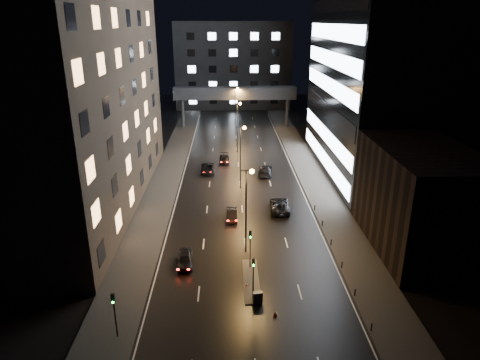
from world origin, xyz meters
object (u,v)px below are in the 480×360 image
at_px(car_away_a, 185,259).
at_px(car_toward_a, 280,205).
at_px(car_toward_b, 265,170).
at_px(car_away_c, 208,169).
at_px(car_away_b, 232,214).
at_px(car_away_d, 224,159).
at_px(utility_cabinet, 258,297).

distance_m(car_away_a, car_toward_a, 18.48).
height_order(car_away_a, car_toward_b, car_toward_b).
distance_m(car_toward_a, car_toward_b, 15.09).
bearing_deg(car_away_c, car_away_b, -79.18).
xyz_separation_m(car_toward_a, car_toward_b, (-0.76, 15.07, 0.02)).
height_order(car_away_d, car_toward_b, car_toward_b).
distance_m(car_away_b, car_toward_a, 7.22).
distance_m(car_away_d, car_toward_b, 10.02).
height_order(car_away_b, car_toward_b, car_toward_b).
height_order(car_away_a, car_away_d, car_away_a).
distance_m(car_away_d, utility_cabinet, 43.31).
height_order(car_away_a, car_toward_a, car_toward_a).
height_order(car_toward_a, car_toward_b, car_toward_b).
bearing_deg(car_away_b, utility_cabinet, -82.83).
distance_m(car_away_c, car_toward_a, 19.69).
bearing_deg(car_away_a, car_away_b, 61.40).
bearing_deg(car_away_a, car_toward_a, 45.36).
distance_m(car_away_a, car_away_b, 12.65).
relative_size(car_away_d, car_toward_a, 0.80).
bearing_deg(car_away_c, car_away_a, -93.55).
bearing_deg(car_away_b, car_away_d, 92.98).
relative_size(car_away_a, car_away_b, 1.05).
xyz_separation_m(car_away_d, car_toward_b, (7.12, -7.04, 0.15)).
relative_size(car_away_c, car_toward_b, 0.91).
bearing_deg(car_away_d, car_away_b, -88.21).
bearing_deg(car_away_c, car_away_d, 61.62).
bearing_deg(utility_cabinet, car_away_c, 91.52).
relative_size(car_away_a, car_toward_a, 0.73).
bearing_deg(car_toward_b, car_away_b, 78.45).
xyz_separation_m(car_away_c, utility_cabinet, (6.21, -37.54, -0.01)).
bearing_deg(car_away_d, utility_cabinet, -86.40).
relative_size(car_away_b, utility_cabinet, 3.58).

